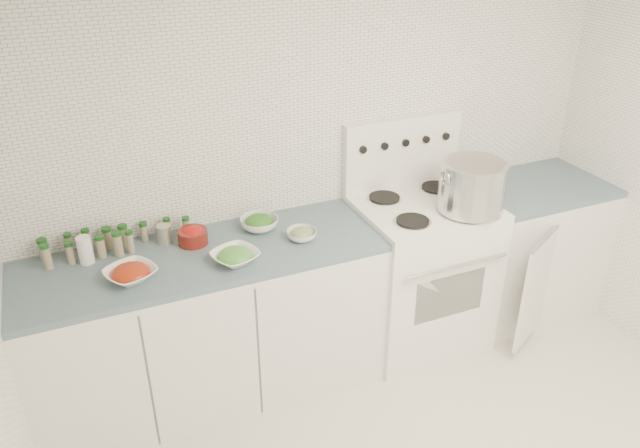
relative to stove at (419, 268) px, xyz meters
The scene contains 13 objects.
room_walls 1.66m from the stove, 112.04° to the right, with size 3.54×3.04×2.52m.
counter_left 1.31m from the stove, behind, with size 1.85×0.62×0.90m.
stove is the anchor object (origin of this frame).
counter_right 0.82m from the stove, ahead, with size 0.89×0.82×0.90m.
stock_pot 0.65m from the stove, 44.35° to the right, with size 0.39×0.36×0.28m.
bowl_tomato 1.73m from the stove, behind, with size 0.30×0.30×0.08m.
bowl_snowpea 1.26m from the stove, behind, with size 0.28×0.28×0.07m.
bowl_broccoli 1.06m from the stove, behind, with size 0.25×0.25×0.08m.
bowl_zucchini 0.90m from the stove, behind, with size 0.20×0.20×0.06m.
bowl_pepper 1.40m from the stove, behind, with size 0.15×0.15×0.09m.
salt_canister 1.91m from the stove, behind, with size 0.07×0.07×0.14m, color white.
tin_can 1.53m from the stove, behind, with size 0.08×0.08×0.10m, color #AFA994.
spice_cluster 1.82m from the stove, behind, with size 0.75×0.16×0.14m.
Camera 1 is at (-1.36, -1.54, 2.52)m, focal length 35.00 mm.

